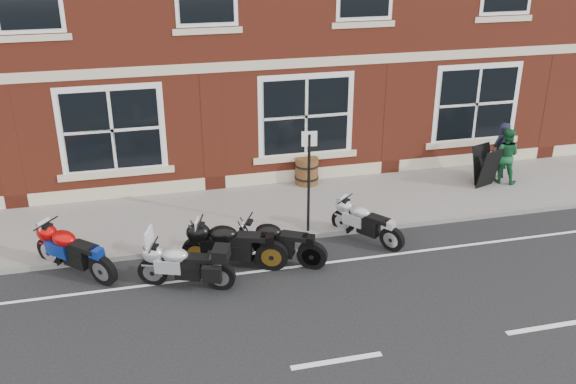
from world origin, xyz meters
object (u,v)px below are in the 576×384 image
(pedestrian_left, at_px, (501,151))
(a_board_sign, at_px, (486,166))
(moto_naked_black, at_px, (277,241))
(moto_sport_black, at_px, (232,243))
(pedestrian_right, at_px, (505,155))
(moto_sport_red, at_px, (74,249))
(barrel_planter, at_px, (307,171))
(parking_sign, at_px, (309,175))
(moto_sport_silver, at_px, (367,221))
(moto_touring_silver, at_px, (183,263))

(pedestrian_left, height_order, a_board_sign, pedestrian_left)
(moto_naked_black, relative_size, a_board_sign, 1.75)
(moto_sport_black, distance_m, moto_naked_black, 0.95)
(pedestrian_right, bearing_deg, moto_sport_red, 46.67)
(barrel_planter, height_order, parking_sign, parking_sign)
(moto_sport_silver, relative_size, moto_naked_black, 0.86)
(moto_naked_black, bearing_deg, pedestrian_left, -38.06)
(moto_touring_silver, bearing_deg, pedestrian_left, -48.04)
(moto_sport_black, distance_m, pedestrian_left, 8.45)
(moto_touring_silver, distance_m, pedestrian_right, 9.52)
(moto_sport_red, relative_size, moto_sport_black, 0.76)
(pedestrian_right, bearing_deg, moto_sport_silver, 60.33)
(moto_naked_black, distance_m, parking_sign, 1.78)
(barrel_planter, bearing_deg, moto_sport_silver, -81.50)
(moto_sport_silver, xyz_separation_m, pedestrian_right, (4.76, 2.15, 0.39))
(moto_touring_silver, xyz_separation_m, barrel_planter, (3.74, 4.30, -0.05))
(moto_naked_black, bearing_deg, barrel_planter, 5.10)
(pedestrian_left, bearing_deg, pedestrian_right, 67.79)
(pedestrian_right, distance_m, barrel_planter, 5.40)
(a_board_sign, bearing_deg, moto_sport_black, 179.47)
(moto_sport_red, height_order, barrel_planter, moto_sport_red)
(pedestrian_right, xyz_separation_m, a_board_sign, (-0.60, -0.08, -0.23))
(barrel_planter, bearing_deg, a_board_sign, -15.15)
(pedestrian_right, height_order, parking_sign, parking_sign)
(moto_touring_silver, bearing_deg, parking_sign, -41.46)
(moto_naked_black, distance_m, pedestrian_right, 7.48)
(pedestrian_right, relative_size, barrel_planter, 2.10)
(moto_touring_silver, relative_size, moto_naked_black, 0.99)
(pedestrian_left, distance_m, pedestrian_right, 0.27)
(moto_sport_silver, height_order, moto_naked_black, moto_naked_black)
(moto_naked_black, height_order, pedestrian_right, pedestrian_right)
(pedestrian_left, distance_m, barrel_planter, 5.36)
(pedestrian_right, xyz_separation_m, parking_sign, (-5.97, -1.57, 0.63))
(moto_sport_red, bearing_deg, moto_naked_black, -53.79)
(moto_sport_red, relative_size, moto_sport_silver, 1.02)
(moto_touring_silver, relative_size, moto_sport_black, 0.87)
(moto_naked_black, distance_m, a_board_sign, 6.88)
(moto_sport_black, bearing_deg, parking_sign, -42.60)
(moto_touring_silver, relative_size, moto_sport_red, 1.14)
(parking_sign, bearing_deg, pedestrian_right, 22.01)
(a_board_sign, bearing_deg, moto_touring_silver, -179.80)
(moto_sport_silver, height_order, pedestrian_left, pedestrian_left)
(barrel_planter, bearing_deg, parking_sign, -104.66)
(moto_sport_red, distance_m, a_board_sign, 10.71)
(a_board_sign, xyz_separation_m, parking_sign, (-5.37, -1.49, 0.86))
(pedestrian_left, distance_m, a_board_sign, 0.75)
(moto_touring_silver, relative_size, a_board_sign, 1.75)
(moto_sport_silver, xyz_separation_m, barrel_planter, (-0.50, 3.33, -0.01))
(pedestrian_left, bearing_deg, moto_sport_black, -0.23)
(a_board_sign, bearing_deg, parking_sign, 175.79)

